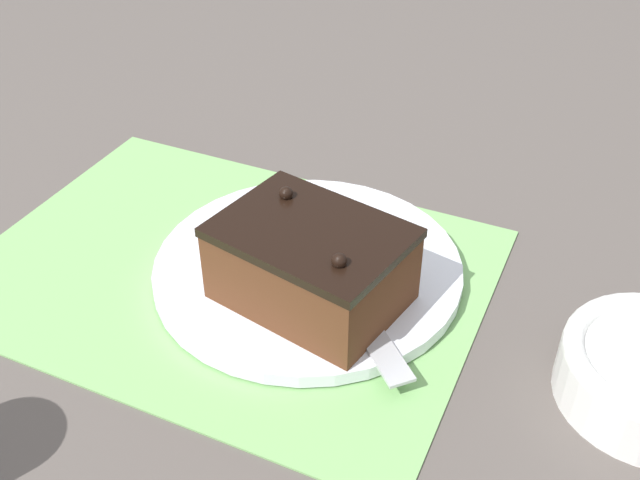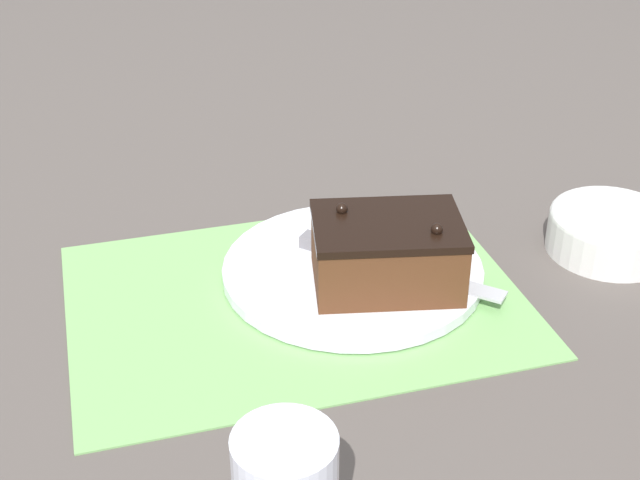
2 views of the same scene
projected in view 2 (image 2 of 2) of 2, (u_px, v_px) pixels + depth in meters
The scene contains 6 objects.
ground_plane at pixel (295, 300), 0.92m from camera, with size 3.00×3.00×0.00m, color #544C47.
placemat_woven at pixel (295, 298), 0.92m from camera, with size 0.46×0.34×0.00m, color #7AB266.
cake_plate at pixel (353, 270), 0.95m from camera, with size 0.28×0.28×0.01m.
chocolate_cake at pixel (387, 252), 0.90m from camera, with size 0.17×0.14×0.08m.
serving_knife at pixel (365, 257), 0.95m from camera, with size 0.18×0.18×0.01m.
small_bowl at pixel (608, 228), 1.00m from camera, with size 0.14×0.14×0.05m.
Camera 2 is at (-0.18, -0.74, 0.52)m, focal length 50.00 mm.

